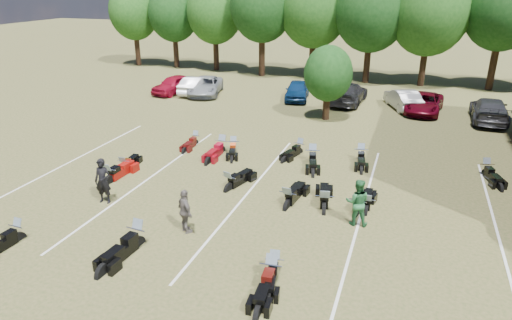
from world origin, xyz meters
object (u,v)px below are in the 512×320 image
at_px(person_grey, 185,211).
at_px(motorcycle_7, 110,183).
at_px(car_4, 297,90).
at_px(car_0, 174,85).
at_px(person_green, 357,202).
at_px(motorcycle_3, 138,246).
at_px(person_black, 103,181).
at_px(motorcycle_14, 195,144).

xyz_separation_m(person_grey, motorcycle_7, (-5.41, 2.77, -0.87)).
bearing_deg(car_4, car_0, 177.99).
height_order(person_green, motorcycle_3, person_green).
bearing_deg(car_0, car_4, 19.39).
bearing_deg(person_black, person_grey, -20.84).
xyz_separation_m(car_0, motorcycle_3, (10.15, -21.18, -0.74)).
height_order(person_black, person_grey, person_black).
bearing_deg(person_black, motorcycle_3, -45.22).
height_order(car_4, motorcycle_14, car_4).
relative_size(person_grey, motorcycle_7, 0.69).
xyz_separation_m(motorcycle_3, motorcycle_7, (-4.23, 4.22, 0.00)).
bearing_deg(person_green, motorcycle_7, -7.40).
xyz_separation_m(car_4, person_grey, (1.19, -21.09, 0.14)).
bearing_deg(person_black, car_0, 103.29).
xyz_separation_m(person_black, person_grey, (4.40, -1.08, -0.11)).
distance_m(person_grey, motorcycle_14, 9.83).
distance_m(person_black, motorcycle_3, 4.20).
bearing_deg(motorcycle_3, car_0, 119.55).
height_order(person_black, motorcycle_14, person_black).
height_order(person_black, motorcycle_7, person_black).
distance_m(person_green, motorcycle_14, 11.77).
height_order(motorcycle_3, motorcycle_14, motorcycle_3).
relative_size(person_green, motorcycle_3, 0.74).
xyz_separation_m(car_0, motorcycle_14, (7.28, -10.81, -0.74)).
bearing_deg(car_4, person_black, -108.70).
bearing_deg(car_0, motorcycle_3, -52.60).
relative_size(car_4, motorcycle_14, 2.13).
bearing_deg(person_green, car_4, -75.94).
height_order(car_0, motorcycle_3, car_0).
bearing_deg(person_black, person_green, 1.89).
bearing_deg(motorcycle_3, motorcycle_7, 139.02).
xyz_separation_m(car_0, person_black, (6.93, -18.66, 0.24)).
xyz_separation_m(person_grey, motorcycle_14, (-4.05, 8.92, -0.87)).
bearing_deg(person_grey, car_0, -21.91).
bearing_deg(motorcycle_3, person_green, 34.31).
xyz_separation_m(person_green, motorcycle_3, (-7.09, -4.15, -0.94)).
bearing_deg(motorcycle_14, motorcycle_7, -104.28).
distance_m(person_grey, motorcycle_3, 2.06).
relative_size(person_black, motorcycle_3, 0.78).
height_order(person_green, person_grey, person_green).
bearing_deg(person_grey, person_black, 24.48).
xyz_separation_m(person_green, person_grey, (-5.91, -2.71, -0.07)).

